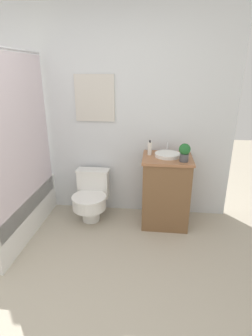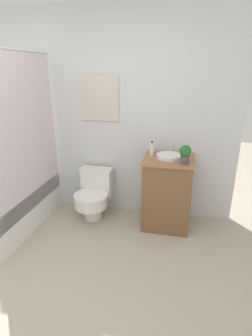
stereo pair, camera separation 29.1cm
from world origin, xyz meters
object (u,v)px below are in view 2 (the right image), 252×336
at_px(potted_plant, 185,154).
at_px(sink, 169,156).
at_px(soap_bottle, 152,149).
at_px(toilet, 94,194).

bearing_deg(potted_plant, sink, 136.95).
xyz_separation_m(soap_bottle, potted_plant, (0.38, -0.20, 0.03)).
height_order(sink, soap_bottle, soap_bottle).
xyz_separation_m(toilet, soap_bottle, (0.71, 0.06, 0.62)).
height_order(toilet, soap_bottle, soap_bottle).
distance_m(soap_bottle, potted_plant, 0.43).
distance_m(toilet, soap_bottle, 0.95).
relative_size(sink, soap_bottle, 1.88).
relative_size(sink, potted_plant, 1.65).
bearing_deg(sink, toilet, -178.59).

